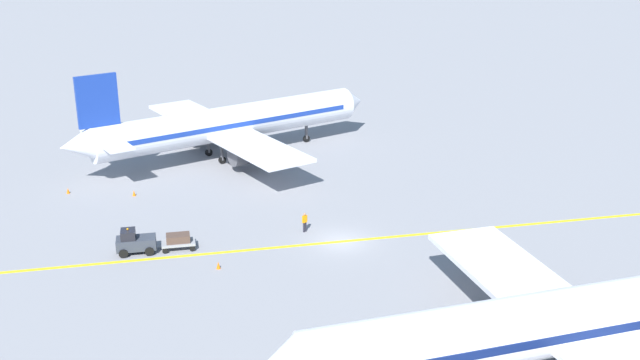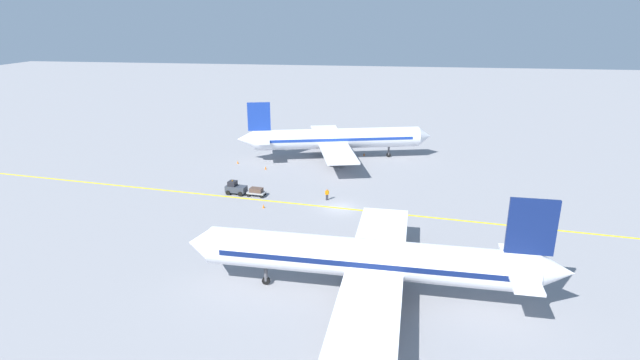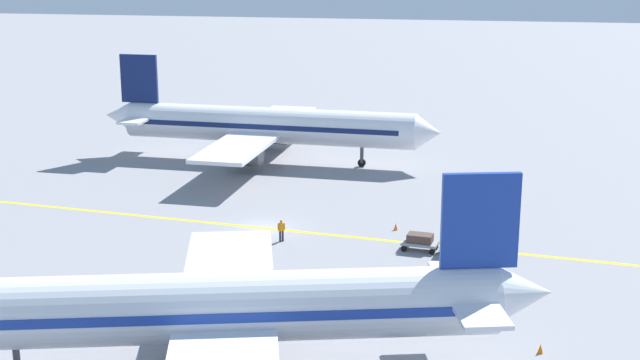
# 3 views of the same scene
# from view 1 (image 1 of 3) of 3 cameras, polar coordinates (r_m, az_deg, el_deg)

# --- Properties ---
(ground_plane) EXTENTS (400.00, 400.00, 0.00)m
(ground_plane) POSITION_cam_1_polar(r_m,az_deg,el_deg) (60.25, 1.61, -4.71)
(ground_plane) COLOR gray
(apron_yellow_centreline) EXTENTS (15.02, 119.15, 0.01)m
(apron_yellow_centreline) POSITION_cam_1_polar(r_m,az_deg,el_deg) (60.25, 1.61, -4.71)
(apron_yellow_centreline) COLOR yellow
(apron_yellow_centreline) RESTS_ON ground
(airplane_at_gate) EXTENTS (28.39, 35.04, 10.60)m
(airplane_at_gate) POSITION_cam_1_polar(r_m,az_deg,el_deg) (80.15, -7.09, 4.26)
(airplane_at_gate) COLOR silver
(airplane_at_gate) RESTS_ON ground
(airplane_adjacent_stand) EXTENTS (28.19, 35.50, 10.60)m
(airplane_adjacent_stand) POSITION_cam_1_polar(r_m,az_deg,el_deg) (44.12, 18.50, -10.19)
(airplane_adjacent_stand) COLOR white
(airplane_adjacent_stand) RESTS_ON ground
(baggage_tug_dark) EXTENTS (2.09, 3.17, 2.11)m
(baggage_tug_dark) POSITION_cam_1_polar(r_m,az_deg,el_deg) (59.73, -13.93, -4.61)
(baggage_tug_dark) COLOR #333842
(baggage_tug_dark) RESTS_ON ground
(baggage_cart_trailing) EXTENTS (1.74, 2.76, 1.24)m
(baggage_cart_trailing) POSITION_cam_1_polar(r_m,az_deg,el_deg) (59.70, -10.75, -4.52)
(baggage_cart_trailing) COLOR gray
(baggage_cart_trailing) RESTS_ON ground
(ground_crew_worker) EXTENTS (0.36, 0.53, 1.68)m
(ground_crew_worker) POSITION_cam_1_polar(r_m,az_deg,el_deg) (61.68, -1.17, -3.19)
(ground_crew_worker) COLOR #23232D
(ground_crew_worker) RESTS_ON ground
(traffic_cone_near_nose) EXTENTS (0.32, 0.32, 0.55)m
(traffic_cone_near_nose) POSITION_cam_1_polar(r_m,az_deg,el_deg) (74.06, -18.65, -0.77)
(traffic_cone_near_nose) COLOR orange
(traffic_cone_near_nose) RESTS_ON ground
(traffic_cone_mid_apron) EXTENTS (0.32, 0.32, 0.55)m
(traffic_cone_mid_apron) POSITION_cam_1_polar(r_m,az_deg,el_deg) (84.92, -4.01, 2.84)
(traffic_cone_mid_apron) COLOR orange
(traffic_cone_mid_apron) RESTS_ON ground
(traffic_cone_by_wingtip) EXTENTS (0.32, 0.32, 0.55)m
(traffic_cone_by_wingtip) POSITION_cam_1_polar(r_m,az_deg,el_deg) (56.27, -7.75, -6.45)
(traffic_cone_by_wingtip) COLOR orange
(traffic_cone_by_wingtip) RESTS_ON ground
(traffic_cone_far_edge) EXTENTS (0.32, 0.32, 0.55)m
(traffic_cone_far_edge) POSITION_cam_1_polar(r_m,az_deg,el_deg) (71.70, -13.99, -0.97)
(traffic_cone_far_edge) COLOR orange
(traffic_cone_far_edge) RESTS_ON ground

